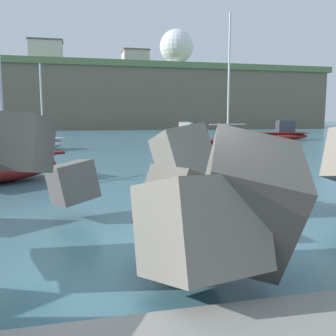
% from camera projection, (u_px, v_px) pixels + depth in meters
% --- Properties ---
extents(ground_plane, '(400.00, 400.00, 0.00)m').
position_uv_depth(ground_plane, '(144.00, 266.00, 5.64)').
color(ground_plane, '#42707F').
extents(breakwater_jetty, '(31.40, 6.18, 2.41)m').
position_uv_depth(breakwater_jetty, '(226.00, 177.00, 6.77)').
color(breakwater_jetty, '#4C4944').
rests_on(breakwater_jetty, ground).
extents(boat_near_left, '(4.14, 5.85, 1.91)m').
position_uv_depth(boat_near_left, '(185.00, 134.00, 37.78)').
color(boat_near_left, '#EAC64C').
rests_on(boat_near_left, ground).
extents(boat_near_right, '(4.07, 4.22, 5.86)m').
position_uv_depth(boat_near_right, '(40.00, 144.00, 25.77)').
color(boat_near_right, white).
rests_on(boat_near_right, ground).
extents(boat_mid_centre, '(5.78, 3.07, 1.97)m').
position_uv_depth(boat_mid_centre, '(282.00, 134.00, 38.28)').
color(boat_mid_centre, maroon).
rests_on(boat_mid_centre, ground).
extents(boat_far_left, '(4.77, 2.88, 8.40)m').
position_uv_depth(boat_far_left, '(223.00, 145.00, 23.12)').
color(boat_far_left, maroon).
rests_on(boat_far_left, ground).
extents(mooring_buoy_inner, '(0.44, 0.44, 0.44)m').
position_uv_depth(mooring_buoy_inner, '(9.00, 172.00, 13.78)').
color(mooring_buoy_inner, '#E54C1E').
rests_on(mooring_buoy_inner, ground).
extents(mooring_buoy_middle, '(0.44, 0.44, 0.44)m').
position_uv_depth(mooring_buoy_middle, '(216.00, 141.00, 32.04)').
color(mooring_buoy_middle, '#E54C1E').
rests_on(mooring_buoy_middle, ground).
extents(mooring_buoy_outer, '(0.44, 0.44, 0.44)m').
position_uv_depth(mooring_buoy_outer, '(198.00, 146.00, 26.76)').
color(mooring_buoy_outer, silver).
rests_on(mooring_buoy_outer, ground).
extents(headland_bluff, '(92.09, 33.97, 13.13)m').
position_uv_depth(headland_bluff, '(110.00, 99.00, 87.28)').
color(headland_bluff, '#756651').
rests_on(headland_bluff, ground).
extents(radar_dome, '(8.12, 8.12, 10.21)m').
position_uv_depth(radar_dome, '(177.00, 49.00, 90.49)').
color(radar_dome, silver).
rests_on(radar_dome, headland_bluff).
extents(station_building_west, '(5.85, 6.23, 4.24)m').
position_uv_depth(station_building_west, '(135.00, 60.00, 85.21)').
color(station_building_west, '#B2ADA3').
rests_on(station_building_west, headland_bluff).
extents(station_building_central, '(6.61, 4.50, 4.18)m').
position_uv_depth(station_building_central, '(46.00, 51.00, 73.63)').
color(station_building_central, beige).
rests_on(station_building_central, headland_bluff).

